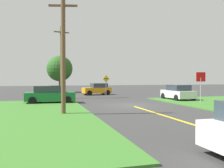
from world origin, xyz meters
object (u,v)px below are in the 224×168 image
Objects in this scene: direction_sign at (106,83)px; stop_sign at (201,82)px; car_on_crossroad at (178,92)px; car_approaching_junction at (97,89)px; utility_pole_mid at (62,62)px; oak_tree_left at (60,69)px; parked_car_near_building at (50,95)px; utility_pole_near at (63,54)px.

stop_sign is at bearing -61.62° from direction_sign.
stop_sign reaches higher than car_on_crossroad.
utility_pole_mid reaches higher than car_approaching_junction.
oak_tree_left is at bearing -52.48° from stop_sign.
stop_sign is 0.70× the size of car_approaching_junction.
car_on_crossroad is at bearing 114.50° from car_approaching_junction.
direction_sign is at bearing 49.13° from car_on_crossroad.
car_approaching_junction is at bearing 90.42° from direction_sign.
direction_sign is (5.24, -0.02, -2.52)m from utility_pole_mid.
parked_car_near_building is 1.11× the size of car_approaching_junction.
car_on_crossroad is 21.38m from oak_tree_left.
oak_tree_left is at bearing -65.38° from car_approaching_junction.
utility_pole_near is (-11.69, -2.36, 1.86)m from stop_sign.
car_approaching_junction is 0.54× the size of utility_pole_near.
car_on_crossroad is 1.51× the size of direction_sign.
parked_car_near_building and car_approaching_junction have the same top height.
stop_sign is 1.04× the size of direction_sign.
stop_sign is 25.31m from oak_tree_left.
car_on_crossroad is 13.36m from utility_pole_mid.
stop_sign reaches higher than direction_sign.
parked_car_near_building is at bearing -9.58° from stop_sign.
utility_pole_near is at bearing -83.82° from parked_car_near_building.
utility_pole_mid reaches higher than direction_sign.
car_on_crossroad is 0.68× the size of oak_tree_left.
car_approaching_junction is 0.49× the size of utility_pole_mid.
car_on_crossroad is 0.55× the size of utility_pole_near.
utility_pole_near is 12.92m from utility_pole_mid.
car_approaching_junction is at bearing -56.55° from stop_sign.
utility_pole_near reaches higher than car_approaching_junction.
utility_pole_near is 1.24× the size of oak_tree_left.
parked_car_near_building is at bearing 95.22° from utility_pole_near.
stop_sign is 13.48m from parked_car_near_building.
stop_sign is 0.38× the size of utility_pole_near.
car_approaching_junction is 1.49× the size of direction_sign.
utility_pole_near is at bearing -92.92° from oak_tree_left.
parked_car_near_building is 0.74× the size of oak_tree_left.
parked_car_near_building is at bearing -105.35° from utility_pole_mid.
oak_tree_left reaches higher than direction_sign.
car_on_crossroad is (6.48, -10.45, 0.00)m from car_approaching_junction.
oak_tree_left is (-4.69, 7.52, 3.10)m from car_approaching_junction.
direction_sign reaches higher than parked_car_near_building.
car_on_crossroad is (13.15, -0.17, -0.00)m from parked_car_near_building.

